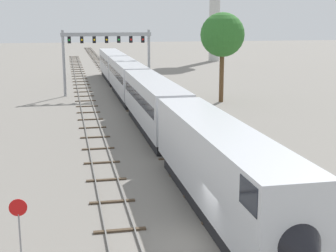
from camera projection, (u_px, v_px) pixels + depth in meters
name	position (u px, v px, depth m)	size (l,w,h in m)	color
ground_plane	(199.00, 243.00, 23.20)	(400.00, 400.00, 0.00)	gray
track_main	(115.00, 82.00, 80.99)	(2.60, 200.00, 0.16)	slate
track_near	(86.00, 103.00, 60.76)	(2.60, 160.00, 0.16)	slate
passenger_train	(137.00, 89.00, 55.33)	(3.04, 80.43, 4.80)	silver
signal_gantry	(107.00, 47.00, 66.51)	(12.10, 0.49, 8.80)	#999BA0
stop_sign	(19.00, 221.00, 20.96)	(0.76, 0.08, 2.88)	gray
trackside_tree_left	(222.00, 35.00, 60.56)	(5.43, 5.43, 11.05)	brown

